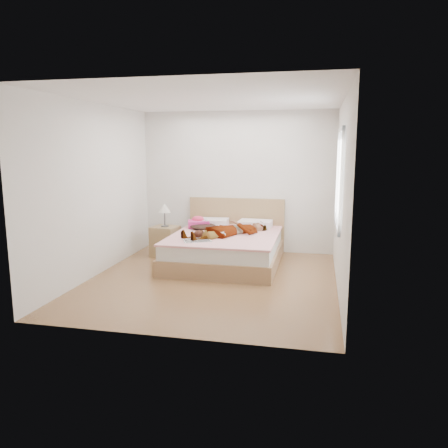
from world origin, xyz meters
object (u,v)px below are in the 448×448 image
object	(u,v)px
towel	(199,223)
woman	(229,228)
nightstand	(165,239)
magazine	(197,240)
bed	(226,247)
coffee_mug	(222,235)
phone	(206,220)
plush_toy	(199,234)

from	to	relation	value
towel	woman	bearing A→B (deg)	-38.42
nightstand	magazine	bearing A→B (deg)	-46.41
woman	bed	size ratio (longest dim) A/B	0.78
coffee_mug	nightstand	distance (m)	1.34
phone	woman	bearing A→B (deg)	-86.08
phone	towel	world-z (taller)	towel
magazine	nightstand	world-z (taller)	nightstand
phone	nightstand	distance (m)	0.82
woman	plush_toy	distance (m)	0.54
woman	nightstand	distance (m)	1.29
plush_toy	bed	bearing A→B (deg)	49.28
woman	coffee_mug	distance (m)	0.33
woman	towel	bearing A→B (deg)	-175.84
bed	towel	bearing A→B (deg)	144.12
phone	magazine	xyz separation A→B (m)	(0.12, -1.00, -0.16)
bed	woman	bearing A→B (deg)	-55.79
coffee_mug	nightstand	xyz separation A→B (m)	(-1.17, 0.61, -0.25)
towel	coffee_mug	xyz separation A→B (m)	(0.62, -0.85, -0.03)
towel	plush_toy	xyz separation A→B (m)	(0.24, -0.86, -0.02)
plush_toy	magazine	bearing A→B (deg)	-79.86
bed	nightstand	size ratio (longest dim) A/B	2.17
woman	bed	distance (m)	0.36
bed	towel	world-z (taller)	bed
woman	towel	xyz separation A→B (m)	(-0.67, 0.53, -0.03)
coffee_mug	bed	bearing A→B (deg)	91.28
woman	magazine	distance (m)	0.72
woman	phone	distance (m)	0.64
phone	towel	bearing A→B (deg)	94.88
nightstand	woman	bearing A→B (deg)	-13.11
coffee_mug	magazine	bearing A→B (deg)	-139.02
woman	plush_toy	world-z (taller)	woman
phone	towel	size ratio (longest dim) A/B	0.19
woman	nightstand	bearing A→B (deg)	-150.54
magazine	plush_toy	xyz separation A→B (m)	(-0.05, 0.27, 0.05)
phone	bed	size ratio (longest dim) A/B	0.04
nightstand	phone	bearing A→B (deg)	8.96
phone	bed	bearing A→B (deg)	-82.58
magazine	plush_toy	bearing A→B (deg)	100.14
magazine	woman	bearing A→B (deg)	57.88
phone	plush_toy	size ratio (longest dim) A/B	0.38
bed	magazine	distance (m)	0.80
coffee_mug	plush_toy	distance (m)	0.37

